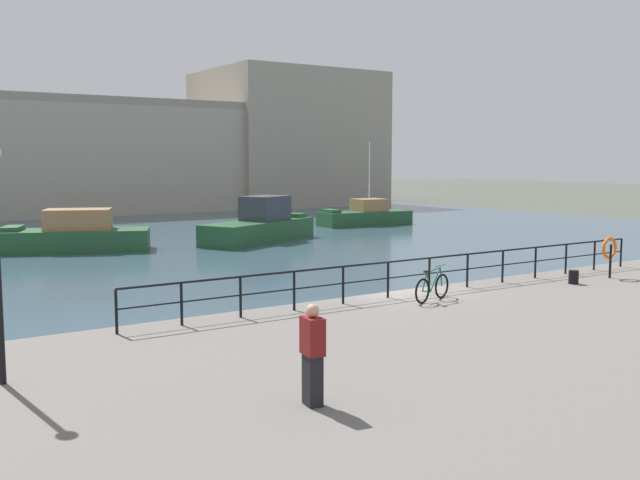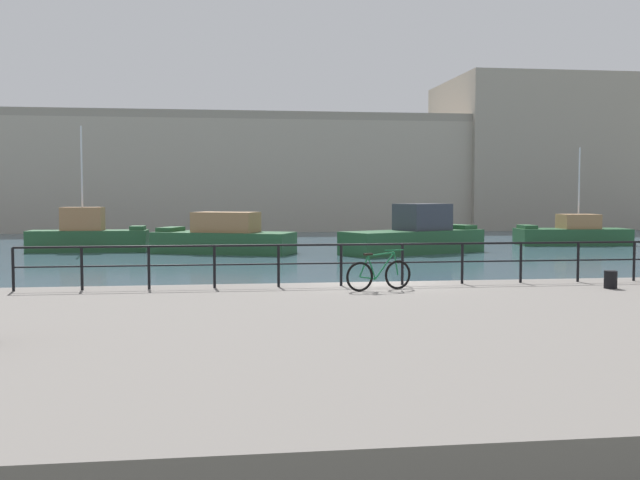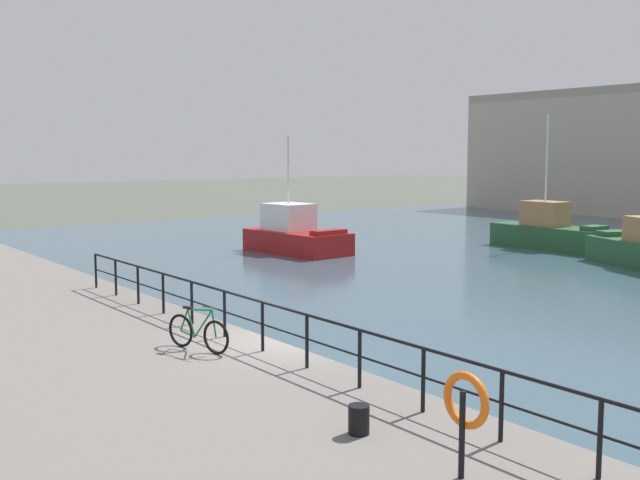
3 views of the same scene
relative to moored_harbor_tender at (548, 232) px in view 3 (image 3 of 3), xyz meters
The scene contains 7 objects.
ground_plane 27.71m from the moored_harbor_tender, 65.45° to the right, with size 240.00×240.00×0.00m, color #4C5147.
moored_harbor_tender is the anchor object (origin of this frame).
moored_blue_motorboat 13.68m from the moored_harbor_tender, 120.67° to the right, with size 6.04×3.18×6.04m.
quay_railing 28.61m from the moored_harbor_tender, 65.08° to the right, with size 19.24×0.07×1.08m.
parked_bicycle 29.25m from the moored_harbor_tender, 67.48° to the right, with size 1.71×0.56×0.98m.
mooring_bollard 32.23m from the moored_harbor_tender, 58.22° to the right, with size 0.32×0.32×0.44m, color black.
life_ring_stand 33.25m from the moored_harbor_tender, 55.19° to the right, with size 0.75×0.16×1.40m.
Camera 3 is at (13.93, -9.27, 5.15)m, focal length 43.02 mm.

